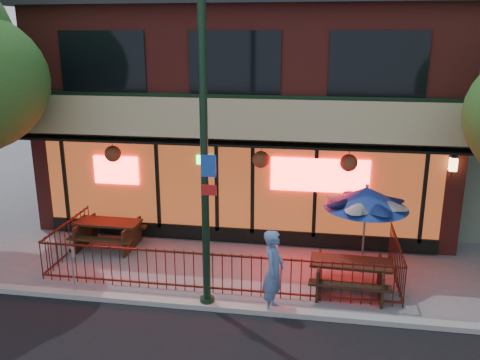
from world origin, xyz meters
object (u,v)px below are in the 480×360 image
object	(u,v)px
picnic_table_left	(108,230)
picnic_table_right	(350,272)
street_light	(205,166)
parking_meter_near	(72,263)
patio_umbrella	(366,198)
pedestrian	(274,271)

from	to	relation	value
picnic_table_left	picnic_table_right	bearing A→B (deg)	-13.49
street_light	picnic_table_left	size ratio (longest dim) A/B	3.88
parking_meter_near	picnic_table_right	bearing A→B (deg)	10.48
picnic_table_left	patio_umbrella	xyz separation A→B (m)	(6.82, -0.50, 1.46)
picnic_table_left	parking_meter_near	distance (m)	2.72
parking_meter_near	patio_umbrella	bearing A→B (deg)	18.66
patio_umbrella	parking_meter_near	size ratio (longest dim) A/B	1.96
picnic_table_left	pedestrian	xyz separation A→B (m)	(4.83, -2.64, 0.42)
street_light	patio_umbrella	size ratio (longest dim) A/B	3.05
patio_umbrella	pedestrian	bearing A→B (deg)	-132.90
picnic_table_right	patio_umbrella	world-z (taller)	patio_umbrella
pedestrian	parking_meter_near	size ratio (longest dim) A/B	1.56
picnic_table_left	pedestrian	world-z (taller)	pedestrian
patio_umbrella	parking_meter_near	bearing A→B (deg)	-161.34
street_light	picnic_table_left	distance (m)	5.09
picnic_table_left	patio_umbrella	bearing A→B (deg)	-4.15
picnic_table_right	pedestrian	bearing A→B (deg)	-146.46
street_light	parking_meter_near	bearing A→B (deg)	179.95
pedestrian	street_light	bearing A→B (deg)	101.26
patio_umbrella	street_light	bearing A→B (deg)	-147.30
picnic_table_right	pedestrian	distance (m)	2.01
patio_umbrella	pedestrian	xyz separation A→B (m)	(-1.99, -2.14, -1.04)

